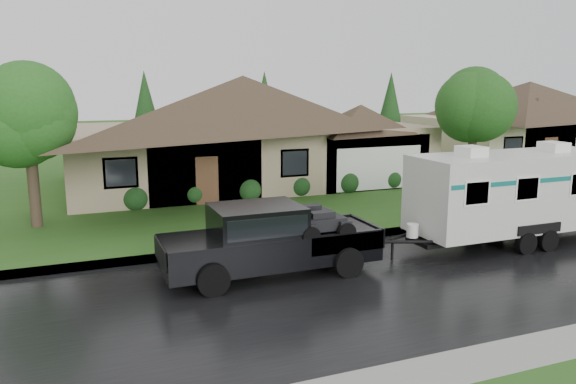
% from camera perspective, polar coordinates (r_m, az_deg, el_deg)
% --- Properties ---
extents(ground, '(140.00, 140.00, 0.00)m').
position_cam_1_polar(ground, '(17.09, 3.18, -7.40)').
color(ground, '#2D571B').
rests_on(ground, ground).
extents(road, '(140.00, 8.00, 0.01)m').
position_cam_1_polar(road, '(15.40, 6.35, -9.54)').
color(road, black).
rests_on(road, ground).
extents(curb, '(140.00, 0.50, 0.15)m').
position_cam_1_polar(curb, '(19.03, 0.33, -5.19)').
color(curb, gray).
rests_on(curb, ground).
extents(lawn, '(140.00, 26.00, 0.15)m').
position_cam_1_polar(lawn, '(30.93, -8.54, 1.05)').
color(lawn, '#2D571B').
rests_on(lawn, ground).
extents(house_main, '(19.44, 10.80, 6.90)m').
position_cam_1_polar(house_main, '(30.01, -3.92, 7.60)').
color(house_main, tan).
rests_on(house_main, lawn).
extents(house_neighbor, '(15.12, 9.72, 6.45)m').
position_cam_1_polar(house_neighbor, '(41.16, 23.59, 7.28)').
color(house_neighbor, tan).
rests_on(house_neighbor, lawn).
extents(tree_left_green, '(3.56, 3.56, 5.90)m').
position_cam_1_polar(tree_left_green, '(22.26, -24.95, 7.06)').
color(tree_left_green, '#382B1E').
rests_on(tree_left_green, lawn).
extents(tree_right_green, '(3.61, 3.61, 5.98)m').
position_cam_1_polar(tree_right_green, '(28.96, 18.45, 8.34)').
color(tree_right_green, '#382B1E').
rests_on(tree_right_green, lawn).
extents(shrub_row, '(13.60, 1.00, 1.00)m').
position_cam_1_polar(shrub_row, '(26.01, -1.39, 0.55)').
color(shrub_row, '#143814').
rests_on(shrub_row, lawn).
extents(pickup_truck, '(6.15, 2.34, 2.05)m').
position_cam_1_polar(pickup_truck, '(15.91, -2.16, -4.65)').
color(pickup_truck, black).
rests_on(pickup_truck, ground).
extents(travel_trailer, '(7.58, 2.66, 3.40)m').
position_cam_1_polar(travel_trailer, '(20.37, 21.88, 0.09)').
color(travel_trailer, silver).
rests_on(travel_trailer, ground).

